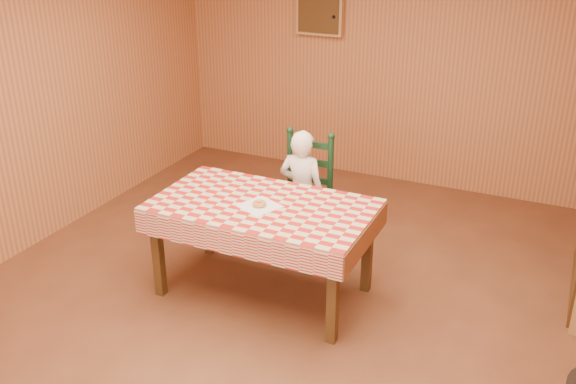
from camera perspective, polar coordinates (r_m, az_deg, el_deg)
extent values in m
plane|color=brown|center=(4.85, -1.02, -11.21)|extent=(6.00, 6.00, 0.00)
cube|color=#B66F41|center=(6.95, 9.99, 11.16)|extent=(5.00, 0.10, 2.60)
cube|color=tan|center=(7.10, 2.86, 15.43)|extent=(0.52, 0.08, 0.42)
cube|color=#4B3014|center=(7.06, 2.72, 15.39)|extent=(0.46, 0.02, 0.36)
sphere|color=black|center=(6.98, 4.08, 15.26)|extent=(0.04, 0.04, 0.04)
cube|color=#4B3014|center=(4.81, -2.27, -1.58)|extent=(1.60, 0.90, 0.06)
cube|color=#4B3014|center=(5.05, -11.46, -5.54)|extent=(0.07, 0.07, 0.69)
cube|color=#4B3014|center=(4.44, 4.01, -9.51)|extent=(0.07, 0.07, 0.69)
cube|color=#4B3014|center=(5.59, -7.06, -2.23)|extent=(0.07, 0.07, 0.69)
cube|color=#4B3014|center=(5.04, 7.07, -5.26)|extent=(0.07, 0.07, 0.69)
cube|color=red|center=(4.79, -2.28, -1.15)|extent=(1.64, 0.94, 0.02)
cube|color=red|center=(4.47, -5.01, -4.61)|extent=(1.64, 0.02, 0.18)
cube|color=red|center=(5.22, 0.09, -0.17)|extent=(1.64, 0.02, 0.18)
cube|color=#2B5A29|center=(5.23, -10.28, -0.52)|extent=(0.02, 0.94, 0.18)
cube|color=#2B5A29|center=(4.56, 6.99, -4.12)|extent=(0.02, 0.94, 0.18)
cube|color=black|center=(5.53, 1.22, -1.35)|extent=(0.44, 0.40, 0.04)
cylinder|color=black|center=(5.56, -1.30, -3.77)|extent=(0.04, 0.04, 0.41)
cylinder|color=black|center=(5.43, 2.31, -4.56)|extent=(0.04, 0.04, 0.41)
cylinder|color=black|center=(5.84, 0.17, -2.37)|extent=(0.04, 0.04, 0.41)
cylinder|color=black|center=(5.71, 3.64, -3.08)|extent=(0.04, 0.04, 0.41)
cylinder|color=black|center=(5.62, 0.18, 2.62)|extent=(0.05, 0.05, 0.60)
sphere|color=black|center=(5.52, 0.18, 5.53)|extent=(0.06, 0.06, 0.06)
cylinder|color=black|center=(5.48, 3.79, 2.01)|extent=(0.05, 0.05, 0.60)
sphere|color=black|center=(5.38, 3.87, 4.98)|extent=(0.06, 0.06, 0.06)
cube|color=black|center=(5.59, 1.95, 1.18)|extent=(0.38, 0.03, 0.05)
cube|color=black|center=(5.53, 1.97, 2.71)|extent=(0.38, 0.03, 0.05)
cube|color=black|center=(5.48, 1.99, 4.27)|extent=(0.38, 0.03, 0.05)
imported|color=white|center=(5.48, 1.23, -0.10)|extent=(0.41, 0.27, 1.12)
cube|color=white|center=(4.75, -2.55, -1.25)|extent=(0.34, 0.34, 0.00)
torus|color=#CE864A|center=(4.74, -2.56, -1.04)|extent=(0.13, 0.13, 0.04)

